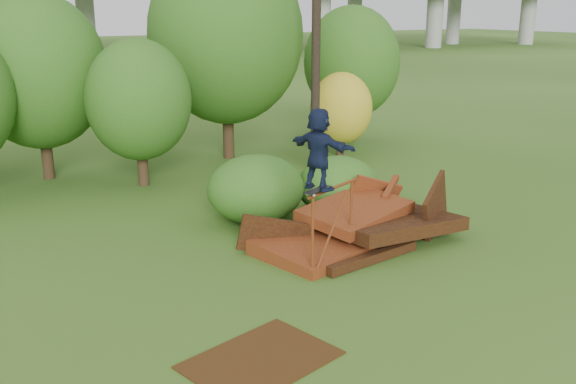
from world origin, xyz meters
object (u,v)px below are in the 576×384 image
skater (319,149)px  flat_plate (261,360)px  scrap_pile (359,227)px  utility_pole (316,17)px

skater → flat_plate: skater is taller
scrap_pile → flat_plate: scrap_pile is taller
scrap_pile → utility_pole: bearing=68.0°
scrap_pile → flat_plate: 5.57m
scrap_pile → skater: skater is taller
scrap_pile → flat_plate: size_ratio=2.47×
utility_pole → scrap_pile: bearing=-112.0°
skater → utility_pole: size_ratio=0.16×
skater → utility_pole: utility_pole is taller
flat_plate → utility_pole: 12.59m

